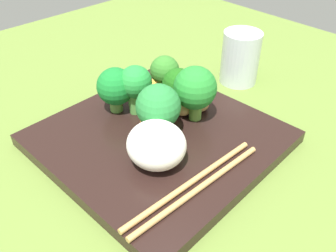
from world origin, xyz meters
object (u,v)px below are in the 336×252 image
Objects in this scene: square_plate at (159,138)px; rice_mound at (156,145)px; chopstick_pair at (195,186)px; broccoli_floret_5 at (156,105)px; carrot_slice_3 at (159,107)px; drinking_glass at (240,58)px.

square_plate is 3.89× the size of rice_mound.
square_plate is 11.06cm from chopstick_pair.
broccoli_floret_5 is at bearing -132.11° from rice_mound.
square_plate is at bearing 46.26° from carrot_slice_3.
broccoli_floret_5 is 12.11cm from chopstick_pair.
broccoli_floret_5 reaches higher than chopstick_pair.
broccoli_floret_5 is 0.37× the size of chopstick_pair.
drinking_glass reaches higher than square_plate.
rice_mound is 2.66× the size of carrot_slice_3.
chopstick_pair is at bearing 61.31° from carrot_slice_3.
drinking_glass is at bearing -171.79° from square_plate.
carrot_slice_3 is 18.19cm from drinking_glass.
drinking_glass is (-22.02, -2.72, -1.63)cm from broccoli_floret_5.
chopstick_pair is at bearing 91.75° from rice_mound.
drinking_glass is at bearing -172.97° from broccoli_floret_5.
rice_mound is at bearing 44.93° from square_plate.
chopstick_pair is at bearing 69.97° from broccoli_floret_5.
square_plate is 22.56cm from drinking_glass.
square_plate is at bearing -135.07° from rice_mound.
rice_mound reaches higher than square_plate.
drinking_glass is (-18.01, 1.04, 2.37)cm from carrot_slice_3.
carrot_slice_3 is (-4.03, -4.22, 1.25)cm from square_plate.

